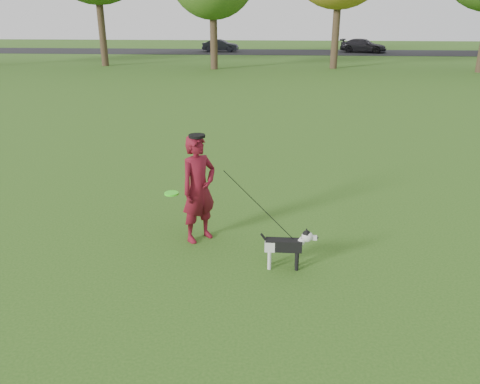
# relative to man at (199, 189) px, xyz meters

# --- Properties ---
(ground) EXTENTS (120.00, 120.00, 0.00)m
(ground) POSITION_rel_man_xyz_m (1.07, -0.50, -0.89)
(ground) COLOR #285116
(ground) RESTS_ON ground
(road) EXTENTS (120.00, 7.00, 0.02)m
(road) POSITION_rel_man_xyz_m (1.07, 39.50, -0.88)
(road) COLOR black
(road) RESTS_ON ground
(man) EXTENTS (0.76, 0.77, 1.79)m
(man) POSITION_rel_man_xyz_m (0.00, 0.00, 0.00)
(man) COLOR maroon
(man) RESTS_ON ground
(dog) EXTENTS (0.85, 0.17, 0.64)m
(dog) POSITION_rel_man_xyz_m (1.44, -0.86, -0.50)
(dog) COLOR black
(dog) RESTS_ON ground
(car_mid) EXTENTS (3.48, 1.49, 1.12)m
(car_mid) POSITION_rel_man_xyz_m (-4.17, 39.50, -0.32)
(car_mid) COLOR black
(car_mid) RESTS_ON road
(car_right) EXTENTS (4.57, 3.02, 1.23)m
(car_right) POSITION_rel_man_xyz_m (9.31, 39.50, -0.26)
(car_right) COLOR #242228
(car_right) RESTS_ON road
(man_held_items) EXTENTS (2.10, 0.99, 1.37)m
(man_held_items) POSITION_rel_man_xyz_m (0.99, -0.46, -0.06)
(man_held_items) COLOR #3DFF20
(man_held_items) RESTS_ON ground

